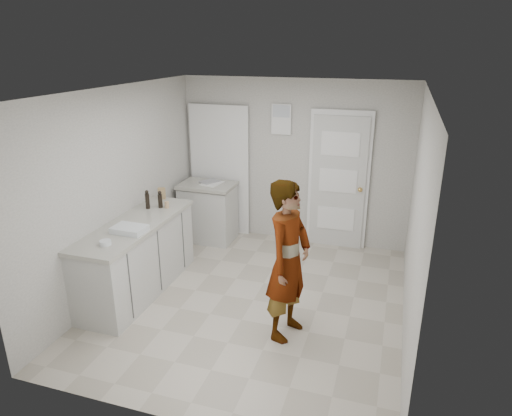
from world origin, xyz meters
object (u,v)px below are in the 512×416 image
(baking_dish, at_px, (129,229))
(cake_mix_box, at_px, (162,193))
(oil_cruet_a, at_px, (160,200))
(egg_bowl, at_px, (105,243))
(person, at_px, (288,261))
(spice_jar, at_px, (167,205))
(oil_cruet_b, at_px, (147,200))

(baking_dish, bearing_deg, cake_mix_box, 100.60)
(cake_mix_box, relative_size, baking_dish, 0.42)
(oil_cruet_a, height_order, egg_bowl, oil_cruet_a)
(person, height_order, oil_cruet_a, person)
(spice_jar, xyz_separation_m, baking_dish, (-0.02, -0.86, -0.01))
(cake_mix_box, bearing_deg, spice_jar, -65.29)
(cake_mix_box, height_order, oil_cruet_a, oil_cruet_a)
(person, bearing_deg, spice_jar, 78.57)
(oil_cruet_a, height_order, baking_dish, oil_cruet_a)
(oil_cruet_b, bearing_deg, spice_jar, 23.32)
(baking_dish, xyz_separation_m, egg_bowl, (-0.05, -0.39, -0.01))
(oil_cruet_b, relative_size, baking_dish, 0.66)
(person, relative_size, spice_jar, 19.81)
(cake_mix_box, height_order, baking_dish, cake_mix_box)
(egg_bowl, bearing_deg, cake_mix_box, 96.15)
(oil_cruet_b, bearing_deg, cake_mix_box, 92.24)
(person, xyz_separation_m, oil_cruet_a, (-1.95, 0.89, 0.17))
(baking_dish, bearing_deg, egg_bowl, -97.35)
(spice_jar, xyz_separation_m, oil_cruet_a, (-0.09, -0.01, 0.07))
(oil_cruet_b, relative_size, egg_bowl, 2.02)
(person, xyz_separation_m, baking_dish, (-1.89, 0.05, 0.09))
(cake_mix_box, distance_m, egg_bowl, 1.57)
(spice_jar, height_order, baking_dish, spice_jar)
(person, distance_m, baking_dish, 1.89)
(spice_jar, relative_size, oil_cruet_b, 0.34)
(spice_jar, height_order, oil_cruet_a, oil_cruet_a)
(cake_mix_box, relative_size, oil_cruet_a, 0.70)
(person, height_order, cake_mix_box, person)
(oil_cruet_a, relative_size, egg_bowl, 1.83)
(person, bearing_deg, egg_bowl, 114.44)
(baking_dish, relative_size, egg_bowl, 3.03)
(oil_cruet_a, bearing_deg, oil_cruet_b, -148.38)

